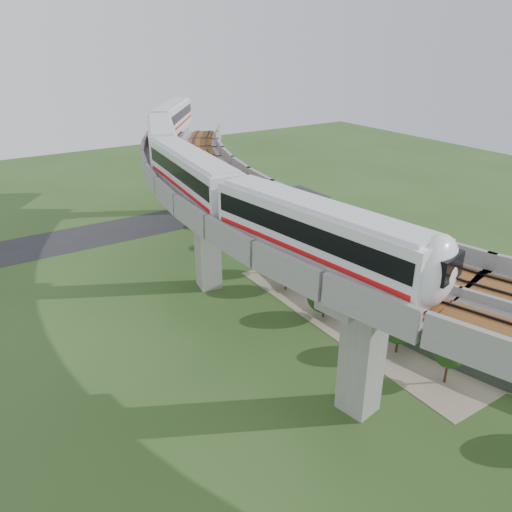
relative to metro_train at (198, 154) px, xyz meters
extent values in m
plane|color=#2E4B1E|center=(-1.89, -13.47, -12.31)|extent=(160.00, 160.00, 0.00)
cube|color=gray|center=(12.11, -15.47, -12.29)|extent=(18.00, 26.00, 0.04)
cube|color=#232326|center=(-1.89, 16.53, -12.29)|extent=(60.00, 8.00, 0.03)
cube|color=#99968E|center=(7.23, 18.33, -8.11)|extent=(2.86, 2.93, 8.40)
cube|color=#99968E|center=(7.23, 18.33, -3.31)|extent=(7.21, 5.74, 1.20)
cube|color=#99968E|center=(-0.98, -3.05, -8.11)|extent=(2.35, 2.51, 8.40)
cube|color=#99968E|center=(-0.98, -3.05, -3.31)|extent=(7.31, 3.58, 1.20)
cube|color=#99968E|center=(-0.98, -23.89, -8.11)|extent=(2.35, 2.51, 8.40)
cube|color=#99968E|center=(-0.98, -23.89, -3.31)|extent=(7.31, 3.58, 1.20)
cube|color=gray|center=(4.30, 13.07, -2.31)|extent=(16.42, 20.91, 0.80)
cube|color=gray|center=(0.44, 14.97, -1.41)|extent=(8.66, 17.08, 1.00)
cube|color=gray|center=(8.16, 11.17, -1.41)|extent=(8.66, 17.08, 1.00)
cube|color=brown|center=(2.33, 14.04, -1.85)|extent=(10.68, 18.08, 0.12)
cube|color=black|center=(2.33, 14.04, -1.73)|extent=(9.69, 17.59, 0.12)
cube|color=brown|center=(6.27, 12.10, -1.85)|extent=(10.68, 18.08, 0.12)
cube|color=black|center=(6.27, 12.10, -1.73)|extent=(9.69, 17.59, 0.12)
cube|color=gray|center=(-1.19, -4.34, -2.31)|extent=(11.77, 20.03, 0.80)
cube|color=gray|center=(-5.44, -3.69, -1.41)|extent=(3.22, 18.71, 1.00)
cube|color=gray|center=(3.06, -5.00, -1.41)|extent=(3.22, 18.71, 1.00)
cube|color=brown|center=(-3.36, -4.01, -1.85)|extent=(5.44, 19.05, 0.12)
cube|color=black|center=(-3.36, -4.01, -1.73)|extent=(4.35, 18.88, 0.12)
cube|color=brown|center=(0.99, -4.68, -1.85)|extent=(5.44, 19.05, 0.12)
cube|color=black|center=(0.99, -4.68, -1.73)|extent=(4.35, 18.88, 0.12)
cube|color=gray|center=(-1.19, -22.60, -2.31)|extent=(11.77, 20.03, 0.80)
cube|color=gray|center=(-5.44, -23.25, -1.41)|extent=(3.22, 18.71, 1.00)
cube|color=gray|center=(3.06, -21.94, -1.41)|extent=(3.22, 18.71, 1.00)
cube|color=brown|center=(-3.36, -22.93, -1.85)|extent=(5.44, 19.05, 0.12)
cube|color=black|center=(-3.36, -22.93, -1.73)|extent=(4.35, 18.88, 0.12)
cube|color=brown|center=(0.99, -22.26, -1.85)|extent=(5.44, 19.05, 0.12)
cube|color=black|center=(0.99, -22.26, -1.73)|extent=(4.35, 18.88, 0.12)
cube|color=silver|center=(-3.52, -21.86, -0.07)|extent=(4.70, 15.23, 3.20)
cube|color=silver|center=(-3.52, -21.86, 1.63)|extent=(4.06, 14.41, 0.22)
cube|color=black|center=(-3.52, -21.86, 0.38)|extent=(4.68, 14.64, 1.15)
cube|color=red|center=(-3.52, -21.86, -0.82)|extent=(4.68, 14.64, 0.30)
cube|color=black|center=(-3.52, -21.86, -1.53)|extent=(3.60, 12.89, 0.28)
cube|color=silver|center=(-3.67, -6.30, -0.07)|extent=(4.41, 15.21, 3.20)
cube|color=silver|center=(-3.67, -6.30, 1.63)|extent=(3.79, 14.40, 0.22)
cube|color=black|center=(-3.67, -6.30, 0.38)|extent=(4.40, 14.62, 1.15)
cube|color=red|center=(-3.67, -6.30, -0.82)|extent=(4.40, 14.62, 0.30)
cube|color=black|center=(-3.67, -6.30, -1.53)|extent=(3.36, 12.88, 0.28)
cube|color=silver|center=(0.04, 8.81, -0.07)|extent=(7.89, 14.97, 3.20)
cube|color=silver|center=(0.04, 8.81, 1.63)|extent=(7.12, 14.08, 0.22)
cube|color=black|center=(0.04, 8.81, 0.38)|extent=(7.73, 14.43, 1.15)
cube|color=red|center=(0.04, 8.81, -0.82)|extent=(7.73, 14.43, 0.30)
cube|color=black|center=(0.04, 8.81, -1.53)|extent=(6.34, 12.58, 0.28)
cube|color=silver|center=(7.39, 22.53, -0.07)|extent=(10.88, 13.80, 3.20)
cube|color=silver|center=(7.39, 22.53, 1.63)|extent=(10.01, 12.87, 0.22)
cube|color=black|center=(7.39, 22.53, 0.38)|extent=(10.58, 13.34, 1.15)
cube|color=red|center=(7.39, 22.53, -0.82)|extent=(10.58, 13.34, 0.30)
cube|color=black|center=(7.39, 22.53, -1.53)|extent=(8.93, 11.50, 0.28)
ellipsoid|color=silver|center=(-2.12, -28.97, 0.08)|extent=(3.68, 2.59, 3.64)
cylinder|color=#2D382D|center=(10.36, 5.82, -11.56)|extent=(0.08, 0.08, 1.50)
cube|color=#2D382D|center=(9.49, 3.51, -11.56)|extent=(1.69, 4.77, 1.40)
cylinder|color=#2D382D|center=(8.73, 1.16, -11.56)|extent=(0.08, 0.08, 1.50)
cube|color=#2D382D|center=(8.09, -1.23, -11.56)|extent=(1.23, 4.91, 1.40)
cylinder|color=#2D382D|center=(7.56, -3.64, -11.56)|extent=(0.08, 0.08, 1.50)
cube|color=#2D382D|center=(7.15, -6.08, -11.56)|extent=(0.75, 4.99, 1.40)
cylinder|color=#2D382D|center=(6.85, -8.53, -11.56)|extent=(0.08, 0.08, 1.50)
cube|color=#2D382D|center=(6.67, -11.00, -11.56)|extent=(0.27, 5.04, 1.40)
cylinder|color=#2D382D|center=(6.61, -13.47, -11.56)|extent=(0.08, 0.08, 1.50)
cube|color=#2D382D|center=(6.67, -15.94, -11.56)|extent=(0.27, 5.04, 1.40)
cylinder|color=#2D382D|center=(6.85, -18.41, -11.56)|extent=(0.08, 0.08, 1.50)
cube|color=#2D382D|center=(7.15, -20.86, -11.56)|extent=(0.75, 4.99, 1.40)
cylinder|color=#2D382D|center=(7.56, -23.30, -11.56)|extent=(0.08, 0.08, 1.50)
cube|color=#2D382D|center=(8.09, -25.71, -11.56)|extent=(1.23, 4.91, 1.40)
cylinder|color=#2D382D|center=(8.73, -28.10, -11.56)|extent=(0.08, 0.08, 1.50)
cylinder|color=#382314|center=(9.57, 9.98, -11.74)|extent=(0.18, 0.18, 1.13)
ellipsoid|color=#18320F|center=(9.57, 9.98, -10.45)|extent=(2.41, 2.41, 2.05)
cylinder|color=#382314|center=(8.03, 3.02, -11.79)|extent=(0.18, 0.18, 1.04)
ellipsoid|color=#18320F|center=(8.03, 3.02, -10.36)|extent=(3.04, 3.04, 2.59)
cylinder|color=#382314|center=(5.77, -3.94, -11.57)|extent=(0.18, 0.18, 1.47)
ellipsoid|color=#18320F|center=(5.77, -3.94, -10.09)|extent=(2.49, 2.49, 2.12)
cylinder|color=#382314|center=(4.85, -7.79, -11.67)|extent=(0.18, 0.18, 1.28)
ellipsoid|color=#18320F|center=(4.85, -7.79, -10.18)|extent=(2.85, 2.85, 2.42)
cylinder|color=#382314|center=(4.56, -13.78, -11.79)|extent=(0.18, 0.18, 1.03)
ellipsoid|color=#18320F|center=(4.56, -13.78, -10.40)|extent=(2.94, 2.94, 2.50)
cylinder|color=#382314|center=(5.92, -20.93, -11.62)|extent=(0.18, 0.18, 1.38)
ellipsoid|color=#18320F|center=(5.92, -20.93, -10.10)|extent=(2.76, 2.76, 2.35)
cylinder|color=#382314|center=(6.06, -25.32, -11.48)|extent=(0.18, 0.18, 1.65)
ellipsoid|color=#18320F|center=(6.06, -25.32, -10.10)|extent=(1.87, 1.87, 1.59)
imported|color=silver|center=(11.55, -24.49, -11.70)|extent=(2.86, 3.55, 1.13)
imported|color=#A90F10|center=(18.20, -13.82, -11.72)|extent=(3.47, 1.73, 1.09)
imported|color=black|center=(8.69, -9.01, -11.59)|extent=(4.94, 2.71, 1.36)
camera|label=1|loc=(-20.70, -42.19, 10.27)|focal=35.00mm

